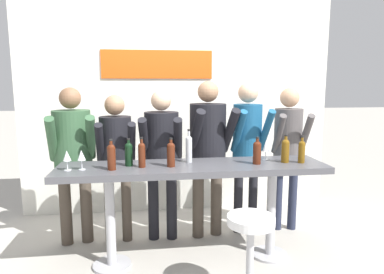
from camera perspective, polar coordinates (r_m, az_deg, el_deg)
name	(u,v)px	position (r m, az deg, el deg)	size (l,w,h in m)	color
ground_plane	(193,260)	(3.56, 0.19, -19.87)	(40.00, 40.00, 0.00)	#B2ADA3
back_wall	(178,104)	(4.59, -2.32, 5.53)	(4.11, 0.12, 2.88)	silver
tasting_table	(193,180)	(3.25, 0.20, -7.15)	(2.51, 0.57, 0.96)	#4C4C51
bar_stool	(250,244)	(2.85, 9.69, -17.24)	(0.39, 0.39, 0.70)	#B2B2B7
person_far_left	(73,150)	(3.78, -19.24, -2.00)	(0.52, 0.60, 1.68)	#473D33
person_left	(116,153)	(3.70, -12.53, -2.57)	(0.42, 0.52, 1.60)	#473D33
person_center_left	(162,149)	(3.68, -5.07, -2.06)	(0.47, 0.56, 1.65)	black
person_center	(208,143)	(3.74, 2.69, -0.96)	(0.53, 0.62, 1.74)	#473D33
person_center_right	(247,140)	(3.90, 9.21, -0.51)	(0.40, 0.53, 1.73)	black
person_right	(288,143)	(4.07, 15.69, -0.91)	(0.42, 0.53, 1.67)	#23283D
wine_bottle_0	(111,156)	(3.08, -13.29, -3.05)	(0.07, 0.07, 0.27)	#4C1E0F
wine_bottle_1	(302,151)	(3.43, 17.81, -2.16)	(0.06, 0.06, 0.26)	brown
wine_bottle_2	(257,151)	(3.27, 10.78, -2.36)	(0.08, 0.08, 0.26)	#4C1E0F
wine_bottle_3	(129,153)	(3.20, -10.51, -2.64)	(0.07, 0.07, 0.26)	black
wine_bottle_4	(285,149)	(3.40, 15.29, -2.02)	(0.08, 0.08, 0.27)	brown
wine_bottle_5	(171,153)	(3.12, -3.53, -2.71)	(0.07, 0.07, 0.27)	#4C1E0F
wine_bottle_6	(142,154)	(3.12, -8.37, -2.76)	(0.07, 0.07, 0.27)	#4C1E0F
wine_bottle_7	(189,148)	(3.29, -0.53, -1.78)	(0.06, 0.06, 0.32)	#B7BCC1
wine_glass_0	(81,156)	(3.15, -17.95, -3.02)	(0.07, 0.07, 0.18)	silver
wine_glass_1	(67,156)	(3.17, -20.13, -3.06)	(0.07, 0.07, 0.18)	silver
wine_glass_2	(266,148)	(3.47, 12.21, -1.73)	(0.07, 0.07, 0.18)	silver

